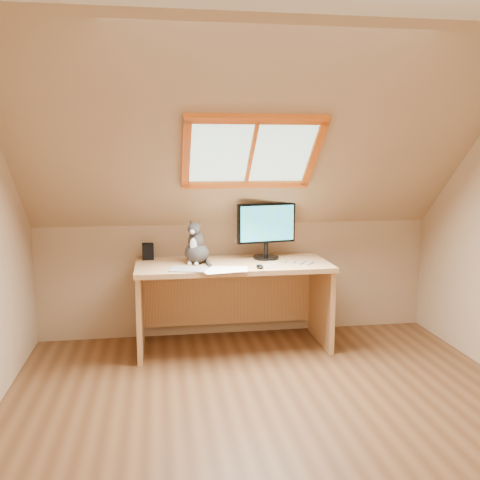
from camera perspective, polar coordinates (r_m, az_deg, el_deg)
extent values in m
plane|color=brown|center=(3.39, 4.34, -19.25)|extent=(3.50, 3.50, 0.00)
cube|color=tan|center=(1.41, 21.51, -8.54)|extent=(3.50, 0.02, 2.40)
cube|color=tan|center=(4.83, -0.31, -4.14)|extent=(3.50, 0.02, 1.00)
cube|color=tan|center=(3.94, 1.37, 10.44)|extent=(3.50, 1.56, 1.41)
cube|color=#B2E0CC|center=(4.01, 1.17, 9.41)|extent=(0.90, 0.53, 0.48)
cube|color=orange|center=(4.01, 1.17, 9.41)|extent=(1.02, 0.64, 0.59)
cube|color=#E1A36B|center=(4.42, -0.77, -2.68)|extent=(1.59, 0.70, 0.04)
cube|color=#E1A36B|center=(4.47, -10.60, -7.50)|extent=(0.04, 0.63, 0.69)
cube|color=#E1A36B|center=(4.67, 8.64, -6.71)|extent=(0.04, 0.63, 0.69)
cube|color=#E1A36B|center=(4.81, -1.29, -6.14)|extent=(1.49, 0.03, 0.48)
cylinder|color=black|center=(4.59, 2.79, -1.87)|extent=(0.22, 0.22, 0.02)
cylinder|color=black|center=(4.57, 2.80, -1.02)|extent=(0.04, 0.04, 0.12)
cube|color=black|center=(4.54, 2.82, 1.82)|extent=(0.52, 0.13, 0.34)
cube|color=blue|center=(4.51, 2.95, 1.78)|extent=(0.47, 0.10, 0.30)
ellipsoid|color=#393533|center=(4.40, -4.63, -1.36)|extent=(0.28, 0.30, 0.17)
ellipsoid|color=#393533|center=(4.37, -4.71, -0.11)|extent=(0.17, 0.17, 0.18)
ellipsoid|color=silver|center=(4.32, -4.96, -0.48)|extent=(0.07, 0.06, 0.11)
ellipsoid|color=#393533|center=(4.32, -4.92, 1.16)|extent=(0.13, 0.13, 0.10)
sphere|color=silver|center=(4.28, -5.12, 0.87)|extent=(0.04, 0.04, 0.04)
cone|color=#393533|center=(4.34, -5.24, 1.83)|extent=(0.06, 0.06, 0.06)
cone|color=#393533|center=(4.32, -4.44, 1.80)|extent=(0.06, 0.06, 0.06)
cube|color=black|center=(4.61, -9.80, -1.21)|extent=(0.10, 0.10, 0.14)
cube|color=#B2B2B7|center=(4.15, -5.51, -3.13)|extent=(0.32, 0.26, 0.01)
ellipsoid|color=black|center=(4.19, 2.13, -2.84)|extent=(0.06, 0.10, 0.03)
cube|color=white|center=(4.15, -1.46, -3.16)|extent=(0.33, 0.27, 0.00)
cube|color=white|center=(4.15, -1.46, -3.14)|extent=(0.32, 0.24, 0.00)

